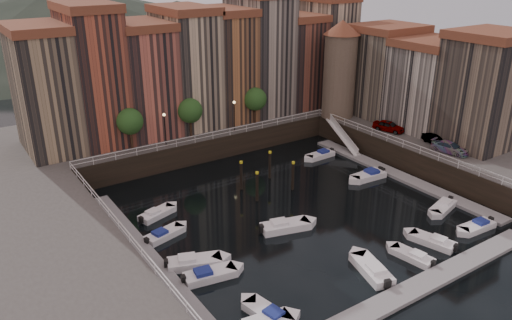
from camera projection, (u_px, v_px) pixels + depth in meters
ground at (287, 208)px, 53.17m from camera, size 200.00×200.00×0.00m
quay_far at (180, 129)px, 72.60m from camera, size 80.00×20.00×3.00m
quay_left at (0, 299)px, 36.68m from camera, size 20.00×36.00×3.00m
quay_right at (467, 148)px, 65.43m from camera, size 20.00×36.00×3.00m
dock_left at (147, 258)px, 44.01m from camera, size 2.00×28.00×0.35m
dock_right at (398, 175)px, 60.65m from camera, size 2.00×28.00×0.35m
dock_near at (415, 289)px, 40.02m from camera, size 30.00×2.00×0.35m
mountains at (49, 23)px, 135.69m from camera, size 145.00×100.00×18.00m
far_terrace at (206, 65)px, 68.79m from camera, size 48.70×10.30×17.50m
right_terrace at (431, 81)px, 66.06m from camera, size 9.30×24.30×14.00m
corner_tower at (340, 68)px, 70.72m from camera, size 5.20×5.20×13.80m
promenade_trees at (195, 110)px, 63.98m from camera, size 21.20×3.20×5.20m
street_lamps at (201, 117)px, 63.65m from camera, size 10.36×0.36×4.18m
railings at (262, 161)px, 55.49m from camera, size 36.08×34.04×0.52m
gangway at (343, 135)px, 68.91m from camera, size 2.78×8.32×3.73m
mooring_pilings at (265, 176)px, 56.85m from camera, size 5.33×4.53×3.78m
boat_left_1 at (209, 275)px, 41.42m from camera, size 4.77×2.41×1.07m
boat_left_2 at (193, 262)px, 43.09m from camera, size 5.03×3.30×1.13m
boat_left_3 at (164, 234)px, 47.50m from camera, size 4.35×2.50×0.97m
boat_left_4 at (156, 214)px, 51.28m from camera, size 4.33×2.69×0.97m
boat_right_0 at (477, 226)px, 48.90m from camera, size 4.32×1.82×0.98m
boat_right_1 at (443, 207)px, 52.66m from camera, size 4.43×2.60×0.99m
boat_right_2 at (368, 175)px, 60.21m from camera, size 4.75×1.92×1.08m
boat_right_3 at (369, 176)px, 60.05m from camera, size 4.72×1.98×1.07m
boat_right_4 at (321, 155)px, 66.43m from camera, size 4.37×1.75×1.00m
boat_near_0 at (269, 314)px, 36.88m from camera, size 2.38×4.54×1.02m
boat_near_1 at (372, 270)px, 42.03m from camera, size 3.01×5.13×1.15m
boat_near_2 at (413, 256)px, 44.06m from camera, size 2.08×4.21×0.95m
boat_near_3 at (433, 241)px, 46.32m from camera, size 2.65×4.53×1.02m
car_a at (389, 127)px, 66.69m from camera, size 2.89×4.54×1.44m
car_b at (436, 140)px, 61.86m from camera, size 2.41×4.36×1.36m
car_c at (450, 148)px, 59.43m from camera, size 2.57×4.76×1.31m
boat_extra_665 at (284, 226)px, 48.79m from camera, size 5.26×3.04×1.18m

